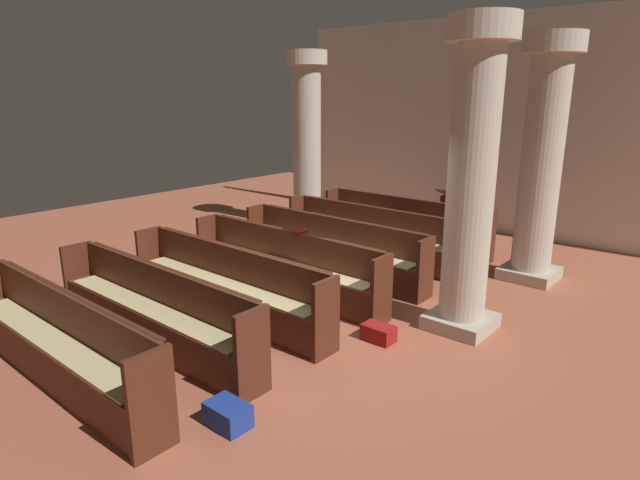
# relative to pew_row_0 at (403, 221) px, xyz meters

# --- Properties ---
(ground_plane) EXTENTS (19.20, 19.20, 0.00)m
(ground_plane) POSITION_rel_pew_row_0_xyz_m (0.86, -3.73, -0.50)
(ground_plane) COLOR #AD5B42
(back_wall) EXTENTS (10.00, 0.16, 4.50)m
(back_wall) POSITION_rel_pew_row_0_xyz_m (0.86, 2.35, 1.75)
(back_wall) COLOR silver
(back_wall) RESTS_ON ground
(pew_row_0) EXTENTS (3.59, 0.46, 0.95)m
(pew_row_0) POSITION_rel_pew_row_0_xyz_m (0.00, 0.00, 0.00)
(pew_row_0) COLOR #562819
(pew_row_0) RESTS_ON ground
(pew_row_1) EXTENTS (3.59, 0.46, 0.95)m
(pew_row_1) POSITION_rel_pew_row_0_xyz_m (0.00, -1.12, 0.00)
(pew_row_1) COLOR #562819
(pew_row_1) RESTS_ON ground
(pew_row_2) EXTENTS (3.59, 0.47, 0.95)m
(pew_row_2) POSITION_rel_pew_row_0_xyz_m (0.00, -2.25, 0.00)
(pew_row_2) COLOR #562819
(pew_row_2) RESTS_ON ground
(pew_row_3) EXTENTS (3.59, 0.46, 0.95)m
(pew_row_3) POSITION_rel_pew_row_0_xyz_m (0.00, -3.37, 0.00)
(pew_row_3) COLOR #562819
(pew_row_3) RESTS_ON ground
(pew_row_4) EXTENTS (3.59, 0.46, 0.95)m
(pew_row_4) POSITION_rel_pew_row_0_xyz_m (0.00, -4.49, 0.00)
(pew_row_4) COLOR #562819
(pew_row_4) RESTS_ON ground
(pew_row_5) EXTENTS (3.59, 0.47, 0.95)m
(pew_row_5) POSITION_rel_pew_row_0_xyz_m (0.00, -5.62, 0.00)
(pew_row_5) COLOR #562819
(pew_row_5) RESTS_ON ground
(pew_row_6) EXTENTS (3.59, 0.46, 0.95)m
(pew_row_6) POSITION_rel_pew_row_0_xyz_m (0.00, -6.74, 0.00)
(pew_row_6) COLOR #562819
(pew_row_6) RESTS_ON ground
(pillar_aisle_side) EXTENTS (0.89, 0.89, 3.80)m
(pillar_aisle_side) POSITION_rel_pew_row_0_xyz_m (2.59, -0.28, 1.47)
(pillar_aisle_side) COLOR #B6AD9A
(pillar_aisle_side) RESTS_ON ground
(pillar_far_side) EXTENTS (0.89, 0.89, 3.80)m
(pillar_far_side) POSITION_rel_pew_row_0_xyz_m (-2.54, 0.01, 1.47)
(pillar_far_side) COLOR #B6AD9A
(pillar_far_side) RESTS_ON ground
(pillar_aisle_rear) EXTENTS (0.83, 0.83, 3.80)m
(pillar_aisle_rear) POSITION_rel_pew_row_0_xyz_m (2.59, -2.77, 1.47)
(pillar_aisle_rear) COLOR #B6AD9A
(pillar_aisle_rear) RESTS_ON ground
(lectern) EXTENTS (0.48, 0.45, 1.08)m
(lectern) POSITION_rel_pew_row_0_xyz_m (0.51, 0.89, -0.05)
(lectern) COLOR #411E13
(lectern) RESTS_ON ground
(hymn_book) EXTENTS (0.15, 0.22, 0.03)m
(hymn_book) POSITION_rel_pew_row_0_xyz_m (0.16, -3.18, 0.46)
(hymn_book) COLOR maroon
(hymn_book) RESTS_ON pew_row_3
(kneeler_box_red) EXTENTS (0.40, 0.25, 0.20)m
(kneeler_box_red) POSITION_rel_pew_row_0_xyz_m (2.00, -3.78, -0.40)
(kneeler_box_red) COLOR maroon
(kneeler_box_red) RESTS_ON ground
(kneeler_box_blue) EXTENTS (0.40, 0.28, 0.23)m
(kneeler_box_blue) POSITION_rel_pew_row_0_xyz_m (1.93, -6.11, -0.39)
(kneeler_box_blue) COLOR navy
(kneeler_box_blue) RESTS_ON ground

